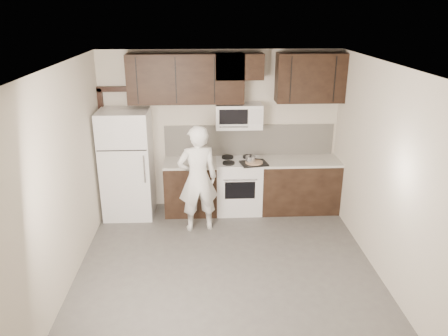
{
  "coord_description": "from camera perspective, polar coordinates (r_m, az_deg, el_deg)",
  "views": [
    {
      "loc": [
        -0.28,
        -4.94,
        3.33
      ],
      "look_at": [
        0.0,
        0.9,
        1.17
      ],
      "focal_mm": 35.0,
      "sensor_mm": 36.0,
      "label": 1
    }
  ],
  "objects": [
    {
      "name": "back_wall",
      "position": [
        7.46,
        -0.5,
        4.9
      ],
      "size": [
        4.0,
        0.0,
        4.0
      ],
      "primitive_type": "plane",
      "rotation": [
        1.57,
        0.0,
        0.0
      ],
      "color": "beige",
      "rests_on": "ground"
    },
    {
      "name": "backsplash",
      "position": [
        7.53,
        3.31,
        3.67
      ],
      "size": [
        2.9,
        0.02,
        0.54
      ],
      "primitive_type": "cube",
      "color": "beige",
      "rests_on": "counter_run"
    },
    {
      "name": "counter_run",
      "position": [
        7.51,
        4.22,
        -2.28
      ],
      "size": [
        2.95,
        0.64,
        0.91
      ],
      "color": "black",
      "rests_on": "floor"
    },
    {
      "name": "door_trim",
      "position": [
        7.63,
        -15.09,
        3.73
      ],
      "size": [
        0.5,
        0.08,
        2.12
      ],
      "color": "black",
      "rests_on": "floor"
    },
    {
      "name": "stove",
      "position": [
        7.48,
        1.91,
        -2.3
      ],
      "size": [
        0.76,
        0.66,
        0.94
      ],
      "color": "silver",
      "rests_on": "floor"
    },
    {
      "name": "person",
      "position": [
        6.71,
        -3.45,
        -1.42
      ],
      "size": [
        0.69,
        0.51,
        1.7
      ],
      "primitive_type": "imported",
      "rotation": [
        0.0,
        0.0,
        3.32
      ],
      "color": "white",
      "rests_on": "floor"
    },
    {
      "name": "upper_cabinets",
      "position": [
        7.11,
        1.24,
        11.81
      ],
      "size": [
        3.48,
        0.35,
        0.78
      ],
      "color": "black",
      "rests_on": "back_wall"
    },
    {
      "name": "microwave",
      "position": [
        7.22,
        1.94,
        6.82
      ],
      "size": [
        0.76,
        0.42,
        0.4
      ],
      "color": "silver",
      "rests_on": "upper_cabinets"
    },
    {
      "name": "pizza",
      "position": [
        7.16,
        3.93,
        0.76
      ],
      "size": [
        0.33,
        0.33,
        0.02
      ],
      "primitive_type": "cylinder",
      "rotation": [
        0.0,
        0.0,
        0.17
      ],
      "color": "tan",
      "rests_on": "baking_tray"
    },
    {
      "name": "floor",
      "position": [
        5.96,
        0.41,
        -13.65
      ],
      "size": [
        4.5,
        4.5,
        0.0
      ],
      "primitive_type": "plane",
      "color": "#4F4C4A",
      "rests_on": "ground"
    },
    {
      "name": "refrigerator",
      "position": [
        7.36,
        -12.53,
        0.51
      ],
      "size": [
        0.8,
        0.76,
        1.8
      ],
      "color": "silver",
      "rests_on": "floor"
    },
    {
      "name": "baking_tray",
      "position": [
        7.17,
        3.93,
        0.6
      ],
      "size": [
        0.47,
        0.39,
        0.02
      ],
      "primitive_type": "cube",
      "rotation": [
        0.0,
        0.0,
        0.17
      ],
      "color": "black",
      "rests_on": "counter_run"
    },
    {
      "name": "saucepan",
      "position": [
        7.17,
        3.5,
        1.07
      ],
      "size": [
        0.29,
        0.17,
        0.16
      ],
      "color": "silver",
      "rests_on": "stove"
    },
    {
      "name": "ceiling",
      "position": [
        4.99,
        0.48,
        13.03
      ],
      "size": [
        4.5,
        4.5,
        0.0
      ],
      "primitive_type": "plane",
      "rotation": [
        3.14,
        0.0,
        0.0
      ],
      "color": "white",
      "rests_on": "back_wall"
    }
  ]
}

